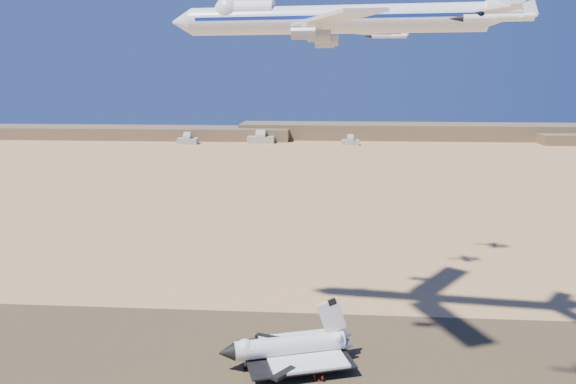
# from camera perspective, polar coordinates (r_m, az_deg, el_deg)

# --- Properties ---
(ground) EXTENTS (1200.00, 1200.00, 0.00)m
(ground) POSITION_cam_1_polar(r_m,az_deg,el_deg) (161.91, -2.51, -15.69)
(ground) COLOR tan
(ground) RESTS_ON ground
(runway) EXTENTS (600.00, 50.00, 0.06)m
(runway) POSITION_cam_1_polar(r_m,az_deg,el_deg) (161.90, -2.51, -15.68)
(runway) COLOR brown
(runway) RESTS_ON ground
(ridgeline) EXTENTS (960.00, 90.00, 18.00)m
(ridgeline) POSITION_cam_1_polar(r_m,az_deg,el_deg) (674.99, 8.36, 5.93)
(ridgeline) COLOR brown
(ridgeline) RESTS_ON ground
(hangars) EXTENTS (200.50, 29.50, 30.00)m
(hangars) POSITION_cam_1_polar(r_m,az_deg,el_deg) (630.28, -3.20, 5.37)
(hangars) COLOR #ACA798
(hangars) RESTS_ON ground
(shuttle) EXTENTS (35.92, 28.61, 17.51)m
(shuttle) POSITION_cam_1_polar(r_m,az_deg,el_deg) (152.31, 0.06, -15.56)
(shuttle) COLOR silver
(shuttle) RESTS_ON runway
(carrier_747) EXTENTS (90.72, 69.77, 22.54)m
(carrier_747) POSITION_cam_1_polar(r_m,az_deg,el_deg) (151.93, 3.55, 17.09)
(carrier_747) COLOR white
(crew_a) EXTENTS (0.48, 0.67, 1.74)m
(crew_a) POSITION_cam_1_polar(r_m,az_deg,el_deg) (144.92, 3.17, -18.81)
(crew_a) COLOR red
(crew_a) RESTS_ON runway
(crew_b) EXTENTS (0.95, 1.05, 1.87)m
(crew_b) POSITION_cam_1_polar(r_m,az_deg,el_deg) (147.52, 2.73, -18.18)
(crew_b) COLOR red
(crew_b) RESTS_ON runway
(crew_c) EXTENTS (1.10, 0.77, 1.70)m
(crew_c) POSITION_cam_1_polar(r_m,az_deg,el_deg) (146.62, 3.53, -18.44)
(crew_c) COLOR red
(crew_c) RESTS_ON runway
(chase_jet_a) EXTENTS (15.06, 8.34, 3.76)m
(chase_jet_a) POSITION_cam_1_polar(r_m,az_deg,el_deg) (110.53, 20.41, 16.28)
(chase_jet_a) COLOR white
(chase_jet_c) EXTENTS (14.69, 7.89, 3.66)m
(chase_jet_c) POSITION_cam_1_polar(r_m,az_deg,el_deg) (196.64, 10.13, 15.34)
(chase_jet_c) COLOR white
(chase_jet_d) EXTENTS (15.37, 8.82, 3.89)m
(chase_jet_d) POSITION_cam_1_polar(r_m,az_deg,el_deg) (216.49, 13.51, 16.98)
(chase_jet_d) COLOR white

